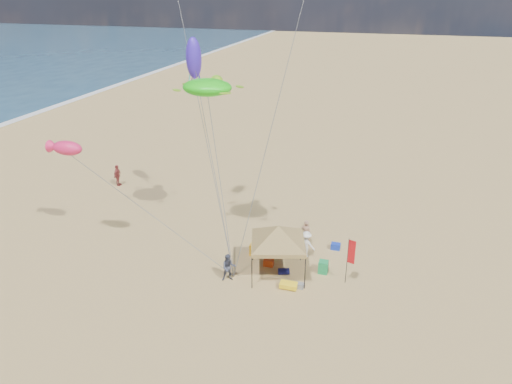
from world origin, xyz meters
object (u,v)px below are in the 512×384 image
at_px(cooler_red, 269,263).
at_px(chair_yellow, 254,249).
at_px(person_near_a, 306,233).
at_px(feather_flag, 350,254).
at_px(person_near_b, 229,267).
at_px(chair_green, 323,267).
at_px(beach_cart, 289,285).
at_px(cooler_blue, 336,246).
at_px(person_near_c, 306,244).
at_px(person_far_a, 117,175).
at_px(canopy_tent, 278,228).

distance_m(cooler_red, chair_yellow, 1.42).
bearing_deg(chair_yellow, person_near_a, 36.08).
relative_size(feather_flag, person_near_b, 1.72).
relative_size(chair_green, beach_cart, 0.78).
xyz_separation_m(chair_green, chair_yellow, (-4.12, 0.69, 0.00)).
bearing_deg(cooler_blue, person_near_c, -139.59).
height_order(feather_flag, person_near_c, feather_flag).
distance_m(cooler_blue, person_far_a, 18.25).
xyz_separation_m(feather_flag, person_near_c, (-2.65, 2.00, -0.98)).
distance_m(cooler_red, beach_cart, 2.37).
bearing_deg(beach_cart, person_near_c, 85.95).
bearing_deg(cooler_blue, person_far_a, 164.76).
height_order(person_near_a, person_near_c, person_near_a).
height_order(chair_yellow, person_near_b, person_near_b).
height_order(beach_cart, person_near_c, person_near_c).
distance_m(canopy_tent, person_near_c, 3.16).
relative_size(cooler_blue, person_near_c, 0.33).
height_order(feather_flag, cooler_red, feather_flag).
bearing_deg(person_far_a, chair_yellow, -122.50).
xyz_separation_m(beach_cart, person_far_a, (-15.81, 9.44, 0.64)).
height_order(chair_green, person_near_b, person_near_b).
bearing_deg(chair_green, person_near_c, 132.43).
distance_m(chair_green, person_near_b, 5.16).
height_order(chair_green, chair_yellow, same).
bearing_deg(cooler_red, canopy_tent, -43.25).
relative_size(feather_flag, cooler_red, 4.91).
xyz_separation_m(chair_yellow, person_far_a, (-13.16, 6.77, 0.49)).
height_order(feather_flag, chair_green, feather_flag).
height_order(person_near_b, person_far_a, person_far_a).
distance_m(chair_yellow, person_near_c, 2.99).
height_order(cooler_red, person_near_c, person_near_c).
height_order(cooler_blue, person_near_a, person_near_a).
height_order(canopy_tent, beach_cart, canopy_tent).
xyz_separation_m(person_near_a, person_near_c, (0.27, -1.25, -0.03)).
bearing_deg(person_near_b, person_far_a, 115.98).
xyz_separation_m(chair_yellow, person_near_b, (-0.56, -2.83, 0.42)).
bearing_deg(chair_green, feather_flag, -24.49).
relative_size(canopy_tent, chair_yellow, 7.53).
distance_m(chair_green, person_far_a, 18.83).
height_order(beach_cart, person_near_b, person_near_b).
distance_m(canopy_tent, person_near_a, 4.04).
xyz_separation_m(canopy_tent, cooler_blue, (2.68, 3.48, -2.62)).
bearing_deg(canopy_tent, beach_cart, -52.52).
height_order(chair_green, person_near_c, person_near_c).
bearing_deg(chair_green, person_near_b, -155.50).
relative_size(canopy_tent, beach_cart, 5.86).
bearing_deg(beach_cart, chair_yellow, 134.78).
relative_size(person_near_a, person_near_c, 1.04).
relative_size(cooler_blue, chair_green, 0.77).
bearing_deg(chair_yellow, cooler_red, -38.87).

